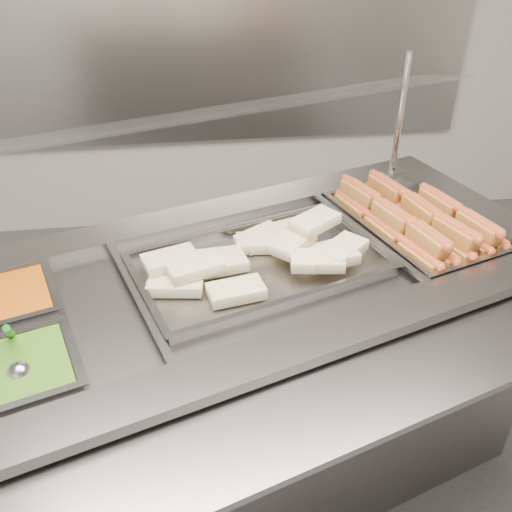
{
  "coord_description": "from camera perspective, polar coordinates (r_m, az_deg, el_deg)",
  "views": [
    {
      "loc": [
        -0.26,
        -1.01,
        1.96
      ],
      "look_at": [
        -0.06,
        0.45,
        1.0
      ],
      "focal_mm": 40.0,
      "sensor_mm": 36.0,
      "label": 1
    }
  ],
  "objects": [
    {
      "name": "back_panel",
      "position": [
        3.55,
        -3.42,
        20.68
      ],
      "size": [
        3.0,
        0.04,
        1.2
      ],
      "primitive_type": "cube",
      "color": "gray",
      "rests_on": "ground"
    },
    {
      "name": "pan_peas",
      "position": [
        1.56,
        -23.51,
        -11.67
      ],
      "size": [
        0.39,
        0.35,
        0.11
      ],
      "color": "gray",
      "rests_on": "steam_counter"
    },
    {
      "name": "steam_counter",
      "position": [
        2.07,
        -1.38,
        -12.37
      ],
      "size": [
        2.22,
        1.5,
        0.98
      ],
      "color": "slate",
      "rests_on": "ground"
    },
    {
      "name": "tray_rail",
      "position": [
        1.42,
        8.14,
        -14.27
      ],
      "size": [
        1.94,
        0.98,
        0.06
      ],
      "color": "gray",
      "rests_on": "steam_counter"
    },
    {
      "name": "sneeze_guard",
      "position": [
        1.77,
        -5.1,
        13.54
      ],
      "size": [
        1.8,
        0.87,
        0.48
      ],
      "color": "silver",
      "rests_on": "steam_counter"
    },
    {
      "name": "tortilla_wraps",
      "position": [
        1.79,
        0.86,
        0.21
      ],
      "size": [
        0.72,
        0.45,
        0.1
      ],
      "color": "tan",
      "rests_on": "pan_wraps"
    },
    {
      "name": "serving_spoon",
      "position": [
        1.52,
        -22.73,
        -10.05
      ],
      "size": [
        0.09,
        0.18,
        0.16
      ],
      "color": "#B6B7BB",
      "rests_on": "pan_peas"
    },
    {
      "name": "hotdogs_in_buns",
      "position": [
        2.06,
        15.63,
        3.46
      ],
      "size": [
        0.49,
        0.61,
        0.13
      ],
      "color": "#975C1F",
      "rests_on": "pan_hotdogs"
    },
    {
      "name": "pan_wraps",
      "position": [
        1.79,
        0.31,
        -1.34
      ],
      "size": [
        0.84,
        0.65,
        0.08
      ],
      "color": "gray",
      "rests_on": "steam_counter"
    },
    {
      "name": "pan_hotdogs",
      "position": [
        2.11,
        15.48,
        2.5
      ],
      "size": [
        0.54,
        0.68,
        0.11
      ],
      "color": "gray",
      "rests_on": "steam_counter"
    }
  ]
}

